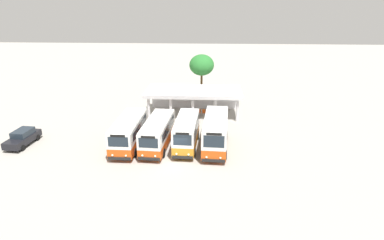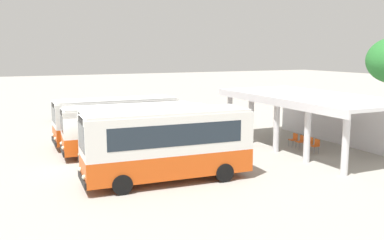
% 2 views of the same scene
% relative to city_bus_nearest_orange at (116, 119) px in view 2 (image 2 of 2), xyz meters
% --- Properties ---
extents(ground_plane, '(180.00, 180.00, 0.00)m').
position_rel_city_bus_nearest_orange_xyz_m(ground_plane, '(5.03, -3.23, -1.69)').
color(ground_plane, '#A39E93').
extents(city_bus_nearest_orange, '(2.56, 8.08, 3.04)m').
position_rel_city_bus_nearest_orange_xyz_m(city_bus_nearest_orange, '(0.00, 0.00, 0.00)').
color(city_bus_nearest_orange, black).
rests_on(city_bus_nearest_orange, ground).
extents(city_bus_second_in_row, '(2.79, 8.09, 2.95)m').
position_rel_city_bus_nearest_orange_xyz_m(city_bus_second_in_row, '(3.00, 0.04, -0.05)').
color(city_bus_second_in_row, black).
rests_on(city_bus_second_in_row, ground).
extents(city_bus_middle_cream, '(2.45, 7.19, 3.17)m').
position_rel_city_bus_nearest_orange_xyz_m(city_bus_middle_cream, '(5.99, 0.10, 0.06)').
color(city_bus_middle_cream, black).
rests_on(city_bus_middle_cream, ground).
extents(city_bus_fourth_amber, '(2.79, 8.08, 3.40)m').
position_rel_city_bus_nearest_orange_xyz_m(city_bus_fourth_amber, '(8.99, -0.01, 0.18)').
color(city_bus_fourth_amber, black).
rests_on(city_bus_fourth_amber, ground).
extents(parked_car_flank, '(2.11, 4.55, 1.62)m').
position_rel_city_bus_nearest_orange_xyz_m(parked_car_flank, '(-11.41, -0.20, -0.87)').
color(parked_car_flank, black).
rests_on(parked_car_flank, ground).
extents(terminal_canopy, '(12.55, 6.04, 3.40)m').
position_rel_city_bus_nearest_orange_xyz_m(terminal_canopy, '(6.23, 11.32, 0.94)').
color(terminal_canopy, silver).
rests_on(terminal_canopy, ground).
extents(waiting_chair_end_by_column, '(0.45, 0.45, 0.86)m').
position_rel_city_bus_nearest_orange_xyz_m(waiting_chair_end_by_column, '(5.61, 10.15, -1.17)').
color(waiting_chair_end_by_column, slate).
rests_on(waiting_chair_end_by_column, ground).
extents(waiting_chair_second_from_end, '(0.45, 0.45, 0.86)m').
position_rel_city_bus_nearest_orange_xyz_m(waiting_chair_second_from_end, '(6.28, 10.16, -1.17)').
color(waiting_chair_second_from_end, slate).
rests_on(waiting_chair_second_from_end, ground).
extents(waiting_chair_middle_seat, '(0.45, 0.45, 0.86)m').
position_rel_city_bus_nearest_orange_xyz_m(waiting_chair_middle_seat, '(6.96, 10.25, -1.17)').
color(waiting_chair_middle_seat, slate).
rests_on(waiting_chair_middle_seat, ground).
extents(waiting_chair_fourth_seat, '(0.45, 0.45, 0.86)m').
position_rel_city_bus_nearest_orange_xyz_m(waiting_chair_fourth_seat, '(7.63, 10.18, -1.17)').
color(waiting_chair_fourth_seat, slate).
rests_on(waiting_chair_fourth_seat, ground).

